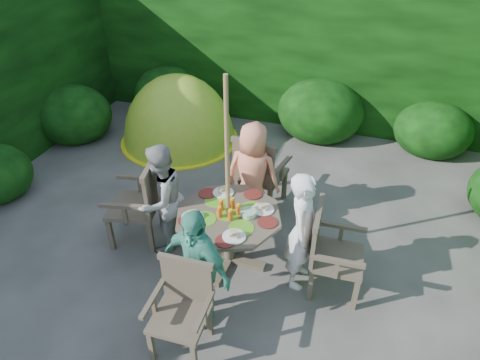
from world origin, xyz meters
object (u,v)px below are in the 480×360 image
(garden_chair_front, at_px, (183,306))
(child_left, at_px, (161,199))
(parasol_pole, at_px, (228,181))
(child_right, at_px, (303,231))
(garden_chair_back, at_px, (259,172))
(dome_tent, at_px, (180,140))
(patio_table, at_px, (229,222))
(garden_chair_right, at_px, (330,251))
(child_front, at_px, (196,267))
(garden_chair_left, at_px, (141,201))
(child_back, at_px, (253,175))

(garden_chair_front, height_order, child_left, child_left)
(parasol_pole, distance_m, child_right, 0.91)
(garden_chair_back, distance_m, dome_tent, 2.28)
(child_right, height_order, child_left, child_right)
(patio_table, xyz_separation_m, garden_chair_right, (1.09, -0.05, -0.06))
(garden_chair_right, bearing_deg, patio_table, 85.20)
(child_right, distance_m, child_front, 1.13)
(dome_tent, bearing_deg, garden_chair_left, -65.07)
(garden_chair_right, height_order, child_front, child_front)
(garden_chair_front, distance_m, dome_tent, 3.95)
(garden_chair_left, bearing_deg, garden_chair_front, 29.80)
(garden_chair_back, relative_size, child_right, 0.75)
(garden_chair_back, height_order, garden_chair_front, garden_chair_back)
(parasol_pole, relative_size, garden_chair_front, 2.55)
(garden_chair_front, height_order, child_back, child_back)
(garden_chair_left, height_order, child_left, child_left)
(garden_chair_left, xyz_separation_m, dome_tent, (-0.65, 2.37, -0.55))
(child_right, relative_size, dome_tent, 0.60)
(parasol_pole, xyz_separation_m, child_right, (0.80, -0.03, -0.43))
(garden_chair_right, height_order, garden_chair_back, garden_chair_back)
(child_back, height_order, dome_tent, child_back)
(garden_chair_right, bearing_deg, child_right, 84.33)
(garden_chair_front, bearing_deg, child_right, 50.10)
(child_right, distance_m, child_back, 1.13)
(garden_chair_right, relative_size, dome_tent, 0.43)
(garden_chair_front, bearing_deg, child_back, 86.06)
(garden_chair_right, distance_m, child_front, 1.36)
(child_back, bearing_deg, garden_chair_left, 34.35)
(patio_table, bearing_deg, child_back, 88.17)
(child_front, bearing_deg, garden_chair_left, 160.23)
(garden_chair_front, xyz_separation_m, child_right, (0.85, 1.07, 0.21))
(garden_chair_right, distance_m, garden_chair_left, 2.19)
(garden_chair_right, height_order, child_right, child_right)
(patio_table, bearing_deg, child_right, -2.18)
(garden_chair_left, height_order, child_back, child_back)
(child_left, xyz_separation_m, child_back, (0.83, 0.77, 0.01))
(garden_chair_left, xyz_separation_m, garden_chair_front, (1.04, -1.17, -0.09))
(garden_chair_right, relative_size, garden_chair_front, 1.11)
(patio_table, relative_size, garden_chair_back, 1.20)
(patio_table, distance_m, garden_chair_left, 1.10)
(child_left, relative_size, child_front, 1.02)
(child_right, bearing_deg, patio_table, 88.49)
(garden_chair_right, bearing_deg, child_left, 85.40)
(dome_tent, bearing_deg, child_front, -52.51)
(child_right, height_order, dome_tent, child_right)
(parasol_pole, height_order, child_left, parasol_pole)
(child_right, bearing_deg, garden_chair_back, 35.25)
(child_front, height_order, dome_tent, child_front)
(child_back, bearing_deg, child_left, 43.89)
(garden_chair_front, bearing_deg, garden_chair_back, 86.43)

